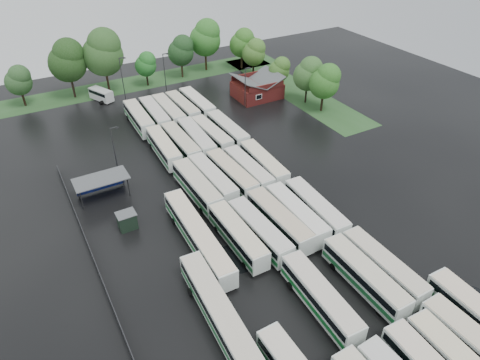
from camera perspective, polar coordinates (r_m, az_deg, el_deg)
ground at (r=59.99m, az=4.04°, el=-8.20°), size 160.00×160.00×0.00m
brick_building at (r=100.75m, az=2.29°, el=11.97°), size 10.07×8.60×5.39m
wash_shed at (r=69.74m, az=-18.08°, el=-0.03°), size 8.20×4.20×3.58m
utility_hut at (r=63.28m, az=-14.83°, el=-5.25°), size 2.70×2.20×2.62m
grass_strip_north at (r=112.13m, az=-13.77°, el=12.41°), size 80.00×10.00×0.01m
grass_strip_east at (r=106.72m, az=6.94°, el=12.00°), size 10.00×50.00×0.01m
west_fence at (r=59.68m, az=-18.93°, el=-9.98°), size 0.10×50.00×1.20m
bus_r0c4 at (r=52.45m, az=29.32°, el=-19.23°), size 3.01×12.98×3.60m
bus_r1c1 at (r=51.41m, az=10.63°, el=-15.14°), size 3.29×12.85×3.54m
bus_r1c3 at (r=54.81m, az=16.27°, el=-12.22°), size 2.86×12.76×3.54m
bus_r1c4 at (r=56.70m, az=18.51°, el=-10.87°), size 2.68×12.46×3.47m
bus_r2c0 at (r=57.93m, az=-0.31°, el=-7.42°), size 2.67×12.45×3.47m
bus_r2c1 at (r=58.70m, az=2.59°, el=-6.76°), size 3.07×12.66×3.50m
bus_r2c2 at (r=60.43m, az=5.21°, el=-5.39°), size 3.02×12.98×3.60m
bus_r2c3 at (r=61.80m, az=7.48°, el=-4.57°), size 2.87×12.71×3.53m
bus_r2c4 at (r=63.22m, az=10.04°, el=-3.79°), size 3.32×12.91×3.56m
bus_r3c0 at (r=67.02m, az=-5.76°, el=-0.85°), size 2.91×12.98×3.60m
bus_r3c1 at (r=68.46m, az=-3.70°, el=0.08°), size 2.96×12.75×3.53m
bus_r3c2 at (r=69.51m, az=-1.14°, el=0.75°), size 3.14×12.78×3.53m
bus_r3c3 at (r=70.68m, az=1.10°, el=1.33°), size 2.75×12.33×3.42m
bus_r3c4 at (r=72.30m, az=3.16°, el=2.16°), size 3.21×12.68×3.50m
bus_r4c0 at (r=78.05m, az=-10.13°, el=4.28°), size 3.18×12.68×3.50m
bus_r4c1 at (r=78.92m, az=-7.91°, el=4.88°), size 2.70×12.66×3.52m
bus_r4c2 at (r=79.88m, az=-5.85°, el=5.48°), size 3.35×13.12×3.62m
bus_r4c3 at (r=81.11m, az=-3.81°, el=6.00°), size 3.02×12.52×3.46m
bus_r4c4 at (r=82.55m, az=-1.70°, el=6.65°), size 2.75×12.74×3.55m
bus_r5c0 at (r=89.36m, az=-13.32°, el=8.03°), size 3.19×13.09×3.62m
bus_r5c1 at (r=90.28m, az=-11.29°, el=8.56°), size 3.17×12.92×3.57m
bus_r5c2 at (r=91.02m, az=-9.48°, el=9.00°), size 2.88×12.95×3.60m
bus_r5c3 at (r=92.51m, az=-7.65°, el=9.56°), size 2.87×12.54×3.48m
bus_r5c4 at (r=93.70m, az=-5.74°, el=10.08°), size 2.82×12.90×3.59m
artic_bus_west_b at (r=58.12m, az=-5.62°, el=-7.42°), size 3.20×18.85×3.48m
artic_bus_west_c at (r=49.00m, az=-2.49°, el=-17.80°), size 3.49×18.67×3.44m
minibus at (r=104.05m, az=-18.03°, el=10.81°), size 4.51×6.46×2.65m
tree_north_0 at (r=106.17m, az=-27.40°, el=11.76°), size 5.66×5.65×9.35m
tree_north_1 at (r=105.35m, az=-21.99°, el=14.62°), size 8.26×8.26×13.68m
tree_north_2 at (r=105.03m, az=-17.76°, el=15.97°), size 9.15×9.15×15.16m
tree_north_3 at (r=108.38m, az=-12.41°, el=14.89°), size 5.08×5.08×8.41m
tree_north_4 at (r=111.76m, az=-7.81°, el=16.77°), size 6.48×6.48×10.73m
tree_north_5 at (r=115.62m, az=-4.59°, el=18.44°), size 8.04×8.04×13.31m
tree_north_6 at (r=120.47m, az=1.20°, el=17.44°), size 4.71×4.71×7.81m
tree_east_0 at (r=93.88m, az=11.35°, el=12.82°), size 6.37×6.37×10.55m
tree_east_1 at (r=97.23m, az=9.16°, el=13.84°), size 6.40×6.40×10.59m
tree_east_2 at (r=103.54m, az=5.34°, el=14.52°), size 4.96×4.95×8.20m
tree_east_3 at (r=111.84m, az=1.94°, el=16.69°), size 5.82×5.82×9.64m
tree_east_4 at (r=117.00m, az=0.34°, el=17.85°), size 6.42×6.42×10.63m
lamp_post_ne at (r=93.75m, az=0.76°, el=12.50°), size 1.41×0.28×9.18m
lamp_post_nw at (r=72.47m, az=-16.35°, el=3.96°), size 1.43×0.28×9.26m
lamp_post_back_w at (r=100.20m, az=-15.38°, el=13.13°), size 1.56×0.30×10.16m
lamp_post_back_e at (r=102.87m, az=-9.98°, el=14.15°), size 1.46×0.28×9.46m
puddle_1 at (r=54.54m, az=21.94°, el=-17.17°), size 3.23×3.23×0.01m
puddle_2 at (r=57.57m, az=-0.42°, el=-10.37°), size 5.64×5.64×0.01m
puddle_3 at (r=60.41m, az=7.96°, el=-8.14°), size 3.43×3.43×0.01m
puddle_4 at (r=60.54m, az=28.79°, el=-13.17°), size 2.58×2.58×0.01m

